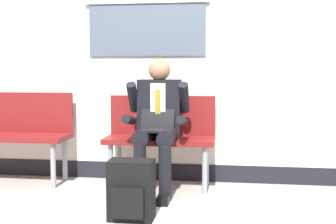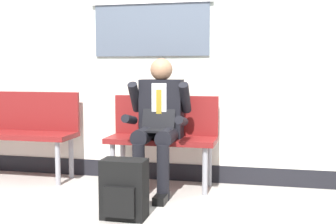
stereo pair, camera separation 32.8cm
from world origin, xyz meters
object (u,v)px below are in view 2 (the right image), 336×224
Objects in this scene: bench_empty at (16,127)px; person_seated at (158,121)px; backpack at (124,190)px; bench_with_person at (163,133)px.

person_seated is at bearing -7.12° from bench_empty.
backpack is at bearing -95.11° from person_seated.
person_seated is at bearing 84.89° from backpack.
bench_with_person is 0.84× the size of person_seated.
bench_empty is 1.84m from backpack.
bench_with_person is 1.59m from bench_empty.
person_seated reaches higher than backpack.
bench_with_person is 2.29× the size of backpack.
bench_empty is 1.07× the size of person_seated.
bench_empty is 2.91× the size of backpack.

